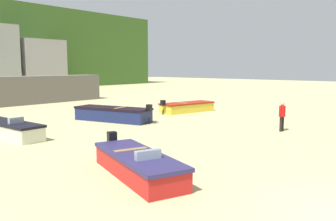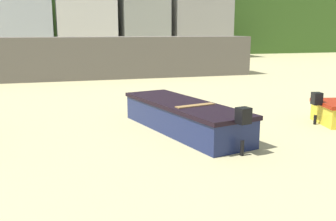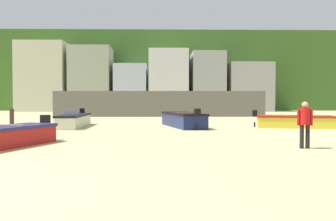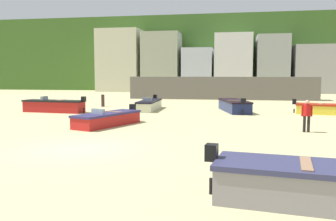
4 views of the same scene
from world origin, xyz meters
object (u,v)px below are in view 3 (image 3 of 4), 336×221
boat_cream_4 (74,120)px  boat_red_5 (0,137)px  mooring_post_near_water (12,117)px  boat_navy_2 (183,120)px  beach_walker_distant (305,121)px  boat_yellow_3 (294,121)px

boat_cream_4 → boat_red_5: size_ratio=1.10×
boat_red_5 → mooring_post_near_water: size_ratio=4.38×
boat_navy_2 → boat_cream_4: (-6.84, 0.05, -0.05)m
boat_cream_4 → beach_walker_distant: (10.44, -9.84, 0.54)m
boat_yellow_3 → mooring_post_near_water: size_ratio=4.42×
beach_walker_distant → boat_navy_2: bearing=114.1°
beach_walker_distant → mooring_post_near_water: bearing=145.8°
boat_yellow_3 → beach_walker_distant: (-3.14, -8.90, 0.57)m
boat_navy_2 → beach_walker_distant: size_ratio=3.42×
boat_red_5 → boat_navy_2: bearing=-106.3°
boat_red_5 → mooring_post_near_water: mooring_post_near_water is taller
boat_navy_2 → boat_red_5: 11.73m
mooring_post_near_water → boat_cream_4: bearing=-23.8°
boat_navy_2 → boat_red_5: bearing=-140.2°
boat_red_5 → beach_walker_distant: size_ratio=2.95×
boat_cream_4 → boat_red_5: 9.45m
boat_yellow_3 → boat_red_5: bearing=-46.3°
boat_red_5 → beach_walker_distant: 10.64m
boat_navy_2 → mooring_post_near_water: bearing=156.0°
mooring_post_near_water → beach_walker_distant: size_ratio=0.67×
boat_navy_2 → beach_walker_distant: beach_walker_distant is taller
boat_navy_2 → beach_walker_distant: (3.59, -9.79, 0.50)m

